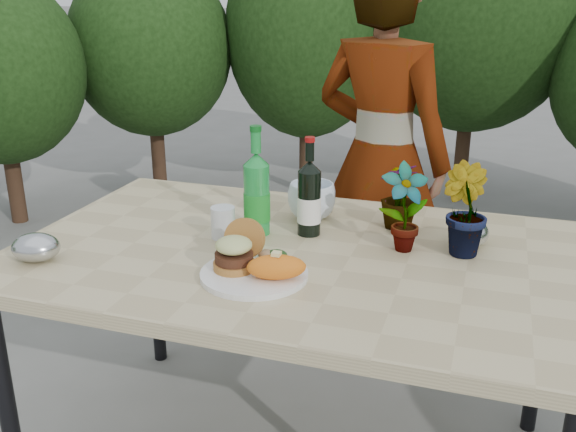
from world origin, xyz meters
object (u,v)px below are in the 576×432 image
(dinner_plate, at_px, (254,274))
(person, at_px, (381,160))
(wine_bottle, at_px, (309,199))
(patio_table, at_px, (297,268))

(dinner_plate, distance_m, person, 1.11)
(dinner_plate, bearing_deg, person, 83.32)
(wine_bottle, bearing_deg, patio_table, -107.05)
(dinner_plate, distance_m, wine_bottle, 0.36)
(person, bearing_deg, wine_bottle, 100.05)
(wine_bottle, bearing_deg, person, 65.89)
(wine_bottle, bearing_deg, dinner_plate, -116.27)
(dinner_plate, xyz_separation_m, wine_bottle, (0.05, 0.34, 0.10))
(person, bearing_deg, dinner_plate, 99.38)
(patio_table, distance_m, person, 0.90)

